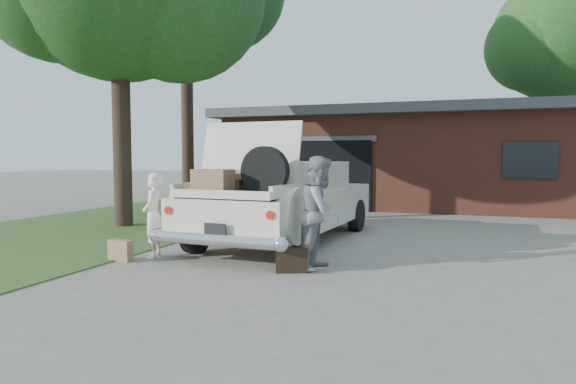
% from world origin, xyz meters
% --- Properties ---
extents(ground, '(90.00, 90.00, 0.00)m').
position_xyz_m(ground, '(0.00, 0.00, 0.00)').
color(ground, gray).
rests_on(ground, ground).
extents(grass_strip, '(6.00, 16.00, 0.02)m').
position_xyz_m(grass_strip, '(-5.50, 3.00, 0.01)').
color(grass_strip, '#2D4C1E').
rests_on(grass_strip, ground).
extents(house, '(12.80, 7.80, 3.30)m').
position_xyz_m(house, '(0.98, 11.47, 1.67)').
color(house, brown).
rests_on(house, ground).
extents(tree_right, '(6.13, 5.33, 9.47)m').
position_xyz_m(tree_right, '(6.39, 17.34, 6.51)').
color(tree_right, '#38281E').
rests_on(tree_right, ground).
extents(sedan, '(2.47, 5.72, 2.31)m').
position_xyz_m(sedan, '(-0.56, 2.01, 0.83)').
color(sedan, beige).
rests_on(sedan, ground).
extents(woman_left, '(0.51, 0.61, 1.44)m').
position_xyz_m(woman_left, '(-2.08, -0.32, 0.72)').
color(woman_left, white).
rests_on(woman_left, ground).
extents(woman_right, '(0.66, 0.84, 1.72)m').
position_xyz_m(woman_right, '(0.81, -0.21, 0.86)').
color(woman_right, gray).
rests_on(woman_right, ground).
extents(suitcase_left, '(0.47, 0.22, 0.35)m').
position_xyz_m(suitcase_left, '(-2.43, -0.76, 0.17)').
color(suitcase_left, '#9B754F').
rests_on(suitcase_left, ground).
extents(suitcase_right, '(0.49, 0.30, 0.36)m').
position_xyz_m(suitcase_right, '(0.48, -0.61, 0.18)').
color(suitcase_right, black).
rests_on(suitcase_right, ground).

